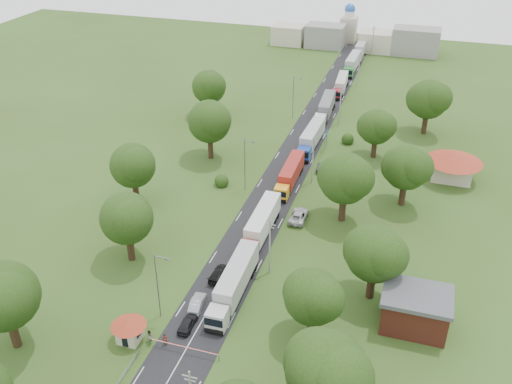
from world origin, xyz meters
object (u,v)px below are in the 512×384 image
at_px(car_lane_mid, 197,303).
at_px(pedestrian_near, 165,340).
at_px(boom_barrier, 173,345).
at_px(guard_booth, 129,327).
at_px(truck_0, 234,282).
at_px(info_sign, 326,137).
at_px(car_lane_front, 187,323).

distance_m(car_lane_mid, pedestrian_near, 7.61).
xyz_separation_m(boom_barrier, guard_booth, (-5.84, -0.00, 1.27)).
height_order(guard_booth, car_lane_mid, guard_booth).
height_order(boom_barrier, car_lane_mid, car_lane_mid).
bearing_deg(car_lane_mid, truck_0, -143.92).
bearing_deg(guard_booth, boom_barrier, 0.01).
xyz_separation_m(boom_barrier, pedestrian_near, (-1.35, 0.50, -0.08)).
relative_size(guard_booth, info_sign, 1.07).
xyz_separation_m(car_lane_mid, pedestrian_near, (-1.13, -7.52, 0.09)).
height_order(boom_barrier, guard_booth, guard_booth).
distance_m(truck_0, car_lane_front, 8.63).
relative_size(boom_barrier, truck_0, 0.60).
bearing_deg(boom_barrier, car_lane_mid, 91.57).
height_order(boom_barrier, pedestrian_near, pedestrian_near).
height_order(truck_0, pedestrian_near, truck_0).
relative_size(boom_barrier, car_lane_mid, 2.12).
distance_m(boom_barrier, car_lane_front, 4.11).
xyz_separation_m(guard_booth, truck_0, (9.56, 11.76, 0.11)).
xyz_separation_m(car_lane_front, pedestrian_near, (-1.41, -3.61, 0.13)).
bearing_deg(truck_0, boom_barrier, -107.55).
height_order(car_lane_front, car_lane_mid, car_lane_mid).
relative_size(info_sign, car_lane_front, 1.03).
bearing_deg(truck_0, car_lane_front, -115.59).
xyz_separation_m(boom_barrier, info_sign, (6.56, 60.00, 2.11)).
bearing_deg(truck_0, info_sign, 86.63).
relative_size(truck_0, car_lane_front, 3.87).
height_order(car_lane_front, pedestrian_near, pedestrian_near).
bearing_deg(car_lane_front, boom_barrier, 87.75).
bearing_deg(guard_booth, info_sign, 78.32).
bearing_deg(boom_barrier, pedestrian_near, 159.69).
relative_size(info_sign, truck_0, 0.27).
height_order(info_sign, car_lane_front, info_sign).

